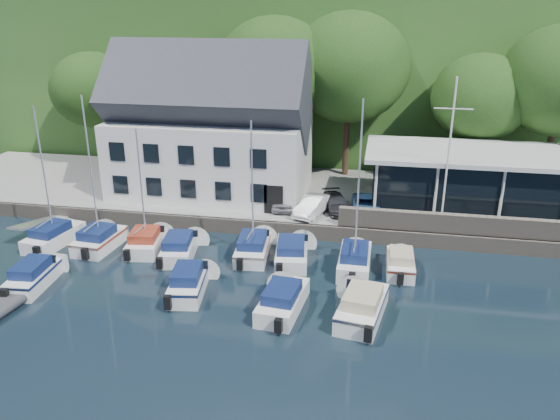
# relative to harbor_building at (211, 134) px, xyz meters

# --- Properties ---
(ground) EXTENTS (180.00, 180.00, 0.00)m
(ground) POSITION_rel_harbor_building_xyz_m (7.00, -16.50, -5.35)
(ground) COLOR black
(ground) RESTS_ON ground
(quay) EXTENTS (60.00, 13.00, 1.00)m
(quay) POSITION_rel_harbor_building_xyz_m (7.00, 1.00, -4.85)
(quay) COLOR gray
(quay) RESTS_ON ground
(quay_face) EXTENTS (60.00, 0.30, 1.00)m
(quay_face) POSITION_rel_harbor_building_xyz_m (7.00, -5.50, -4.85)
(quay_face) COLOR #70665A
(quay_face) RESTS_ON ground
(hillside) EXTENTS (160.00, 75.00, 16.00)m
(hillside) POSITION_rel_harbor_building_xyz_m (7.00, 45.50, 2.65)
(hillside) COLOR #25491B
(hillside) RESTS_ON ground
(harbor_building) EXTENTS (14.40, 8.20, 8.70)m
(harbor_building) POSITION_rel_harbor_building_xyz_m (0.00, 0.00, 0.00)
(harbor_building) COLOR silver
(harbor_building) RESTS_ON quay
(club_pavilion) EXTENTS (13.20, 7.20, 4.10)m
(club_pavilion) POSITION_rel_harbor_building_xyz_m (18.00, -0.50, -2.30)
(club_pavilion) COLOR black
(club_pavilion) RESTS_ON quay
(seawall) EXTENTS (18.00, 0.50, 1.20)m
(seawall) POSITION_rel_harbor_building_xyz_m (19.00, -5.10, -3.75)
(seawall) COLOR #70665A
(seawall) RESTS_ON quay
(gangway) EXTENTS (1.20, 6.00, 1.40)m
(gangway) POSITION_rel_harbor_building_xyz_m (-9.50, -7.50, -5.35)
(gangway) COLOR silver
(gangway) RESTS_ON ground
(car_silver) EXTENTS (2.01, 3.97, 1.30)m
(car_silver) POSITION_rel_harbor_building_xyz_m (5.90, -2.52, -3.70)
(car_silver) COLOR #A2A3A7
(car_silver) RESTS_ON quay
(car_white) EXTENTS (2.46, 3.98, 1.24)m
(car_white) POSITION_rel_harbor_building_xyz_m (8.12, -3.59, -3.73)
(car_white) COLOR silver
(car_white) RESTS_ON quay
(car_dgrey) EXTENTS (2.63, 4.01, 1.08)m
(car_dgrey) POSITION_rel_harbor_building_xyz_m (9.59, -2.57, -3.81)
(car_dgrey) COLOR #2A2A2E
(car_dgrey) RESTS_ON quay
(car_blue) EXTENTS (1.69, 3.82, 1.28)m
(car_blue) POSITION_rel_harbor_building_xyz_m (11.65, -2.87, -3.71)
(car_blue) COLOR #2C5287
(car_blue) RESTS_ON quay
(flagpole) EXTENTS (2.25, 0.20, 9.39)m
(flagpole) POSITION_rel_harbor_building_xyz_m (16.45, -4.15, 0.34)
(flagpole) COLOR silver
(flagpole) RESTS_ON quay
(tree_0) EXTENTS (7.06, 7.06, 9.65)m
(tree_0) POSITION_rel_harbor_building_xyz_m (-12.17, 5.49, 0.48)
(tree_0) COLOR black
(tree_0) RESTS_ON quay
(tree_1) EXTENTS (6.63, 6.63, 9.06)m
(tree_1) POSITION_rel_harbor_building_xyz_m (-4.87, 6.16, 0.18)
(tree_1) COLOR black
(tree_1) RESTS_ON quay
(tree_2) EXTENTS (9.22, 9.22, 12.60)m
(tree_2) POSITION_rel_harbor_building_xyz_m (3.81, 4.90, 1.95)
(tree_2) COLOR black
(tree_2) RESTS_ON quay
(tree_3) EXTENTS (9.47, 9.47, 12.95)m
(tree_3) POSITION_rel_harbor_building_xyz_m (9.52, 6.12, 2.12)
(tree_3) COLOR black
(tree_3) RESTS_ON quay
(tree_4) EXTENTS (7.32, 7.32, 10.01)m
(tree_4) POSITION_rel_harbor_building_xyz_m (19.47, 5.58, 0.65)
(tree_4) COLOR black
(tree_4) RESTS_ON quay
(tree_5) EXTENTS (8.88, 8.88, 12.13)m
(tree_5) POSITION_rel_harbor_building_xyz_m (24.84, 5.31, 1.72)
(tree_5) COLOR black
(tree_5) RESTS_ON quay
(boat_r1_0) EXTENTS (2.72, 6.28, 8.68)m
(boat_r1_0) POSITION_rel_harbor_building_xyz_m (-7.64, -9.36, -1.01)
(boat_r1_0) COLOR silver
(boat_r1_0) RESTS_ON ground
(boat_r1_1) EXTENTS (2.48, 5.45, 8.87)m
(boat_r1_1) POSITION_rel_harbor_building_xyz_m (-4.49, -9.37, -0.91)
(boat_r1_1) COLOR silver
(boat_r1_1) RESTS_ON ground
(boat_r1_2) EXTENTS (2.86, 5.55, 8.38)m
(boat_r1_2) POSITION_rel_harbor_building_xyz_m (-1.54, -9.03, -1.16)
(boat_r1_2) COLOR silver
(boat_r1_2) RESTS_ON ground
(boat_r1_3) EXTENTS (2.88, 6.11, 1.38)m
(boat_r1_3) POSITION_rel_harbor_building_xyz_m (0.79, -9.44, -4.66)
(boat_r1_3) COLOR silver
(boat_r1_3) RESTS_ON ground
(boat_r1_4) EXTENTS (2.55, 6.41, 8.44)m
(boat_r1_4) POSITION_rel_harbor_building_xyz_m (5.17, -8.56, -1.13)
(boat_r1_4) COLOR silver
(boat_r1_4) RESTS_ON ground
(boat_r1_5) EXTENTS (2.79, 6.27, 1.36)m
(boat_r1_5) POSITION_rel_harbor_building_xyz_m (7.57, -8.81, -4.67)
(boat_r1_5) COLOR silver
(boat_r1_5) RESTS_ON ground
(boat_r1_6) EXTENTS (1.93, 6.07, 9.17)m
(boat_r1_6) POSITION_rel_harbor_building_xyz_m (11.31, -9.31, -0.76)
(boat_r1_6) COLOR silver
(boat_r1_6) RESTS_ON ground
(boat_r1_7) EXTENTS (1.73, 4.96, 1.35)m
(boat_r1_7) POSITION_rel_harbor_building_xyz_m (13.89, -9.10, -4.68)
(boat_r1_7) COLOR silver
(boat_r1_7) RESTS_ON ground
(boat_r2_0) EXTENTS (2.24, 5.99, 1.44)m
(boat_r2_0) POSITION_rel_harbor_building_xyz_m (-5.61, -14.40, -4.63)
(boat_r2_0) COLOR silver
(boat_r2_0) RESTS_ON ground
(boat_r2_2) EXTENTS (2.61, 5.91, 1.51)m
(boat_r2_2) POSITION_rel_harbor_building_xyz_m (2.88, -13.63, -4.59)
(boat_r2_2) COLOR silver
(boat_r2_2) RESTS_ON ground
(boat_r2_3) EXTENTS (2.53, 6.13, 1.41)m
(boat_r2_3) POSITION_rel_harbor_building_xyz_m (8.07, -14.48, -4.64)
(boat_r2_3) COLOR silver
(boat_r2_3) RESTS_ON ground
(boat_r2_4) EXTENTS (3.03, 6.31, 1.56)m
(boat_r2_4) POSITION_rel_harbor_building_xyz_m (11.99, -14.47, -4.57)
(boat_r2_4) COLOR silver
(boat_r2_4) RESTS_ON ground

